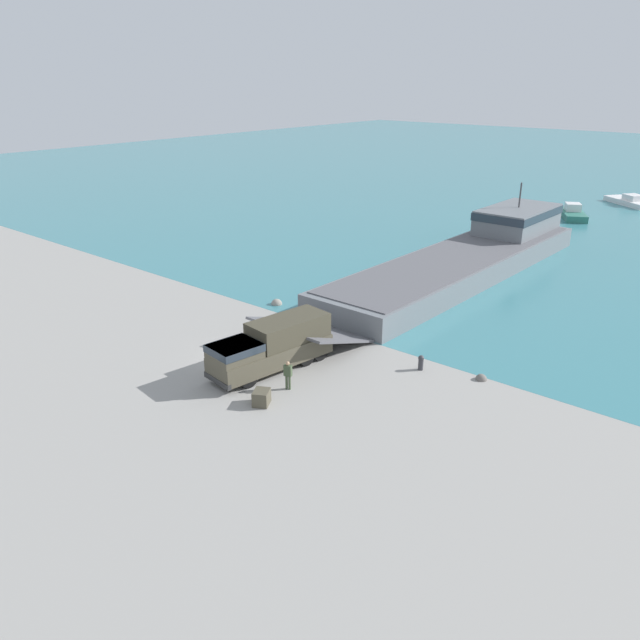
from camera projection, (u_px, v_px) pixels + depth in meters
name	position (u px, v px, depth m)	size (l,w,h in m)	color
ground_plane	(241.00, 358.00, 38.59)	(240.00, 240.00, 0.00)	gray
landing_craft	(474.00, 253.00, 55.80)	(7.76, 38.91, 6.66)	slate
military_truck	(272.00, 346.00, 36.66)	(3.44, 8.06, 2.89)	#4C4738
soldier_on_ramp	(288.00, 373.00, 34.43)	(0.49, 0.37, 1.69)	#3D4C33
moored_boat_a	(573.00, 213.00, 76.22)	(5.22, 6.74, 1.73)	#2D7060
moored_boat_b	(630.00, 201.00, 83.98)	(7.57, 6.62, 1.43)	white
mooring_bollard	(421.00, 362.00, 36.88)	(0.35, 0.35, 0.93)	#333338
cargo_crate	(261.00, 397.00, 33.02)	(0.81, 0.97, 0.81)	#4C4738
shoreline_rock_a	(481.00, 380.00, 35.86)	(0.66, 0.66, 0.66)	#66605B
shoreline_rock_b	(277.00, 304.00, 47.62)	(0.85, 0.85, 0.85)	gray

